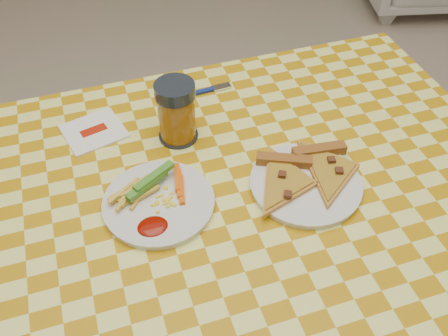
{
  "coord_description": "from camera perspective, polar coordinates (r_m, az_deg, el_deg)",
  "views": [
    {
      "loc": [
        -0.18,
        -0.61,
        1.5
      ],
      "look_at": [
        0.04,
        0.05,
        0.78
      ],
      "focal_mm": 40.0,
      "sensor_mm": 36.0,
      "label": 1
    }
  ],
  "objects": [
    {
      "name": "fork",
      "position": [
        1.22,
        -2.46,
        8.76
      ],
      "size": [
        0.15,
        0.03,
        0.01
      ],
      "rotation": [
        0.0,
        0.0,
        0.07
      ],
      "color": "navy",
      "rests_on": "table"
    },
    {
      "name": "pizza_slices",
      "position": [
        1.01,
        9.26,
        -0.6
      ],
      "size": [
        0.29,
        0.26,
        0.02
      ],
      "color": "#B99039",
      "rests_on": "plate_right"
    },
    {
      "name": "plate_right",
      "position": [
        1.01,
        9.3,
        -1.88
      ],
      "size": [
        0.23,
        0.23,
        0.01
      ],
      "primitive_type": "cylinder",
      "rotation": [
        0.0,
        0.0,
        0.06
      ],
      "color": "silver",
      "rests_on": "table"
    },
    {
      "name": "plate_left",
      "position": [
        0.97,
        -7.45,
        -4.04
      ],
      "size": [
        0.24,
        0.24,
        0.01
      ],
      "primitive_type": "cylinder",
      "rotation": [
        0.0,
        0.0,
        -0.17
      ],
      "color": "silver",
      "rests_on": "table"
    },
    {
      "name": "drink_glass",
      "position": [
        1.06,
        -5.45,
        6.36
      ],
      "size": [
        0.09,
        0.09,
        0.14
      ],
      "color": "black",
      "rests_on": "table"
    },
    {
      "name": "table",
      "position": [
        1.03,
        -1.02,
        -6.15
      ],
      "size": [
        1.28,
        0.88,
        0.76
      ],
      "color": "silver",
      "rests_on": "ground"
    },
    {
      "name": "fries_veggies",
      "position": [
        0.97,
        -8.23,
        -2.88
      ],
      "size": [
        0.17,
        0.16,
        0.04
      ],
      "color": "gold",
      "rests_on": "plate_left"
    },
    {
      "name": "napkin",
      "position": [
        1.15,
        -14.65,
        4.08
      ],
      "size": [
        0.15,
        0.14,
        0.01
      ],
      "rotation": [
        0.0,
        0.0,
        0.25
      ],
      "color": "white",
      "rests_on": "table"
    }
  ]
}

